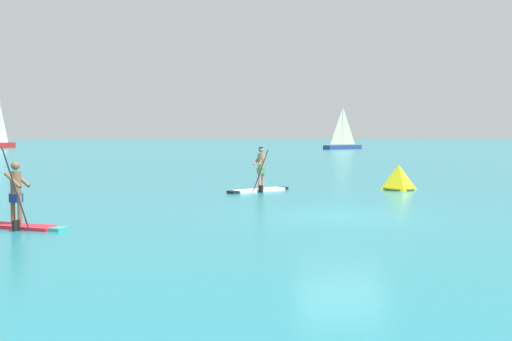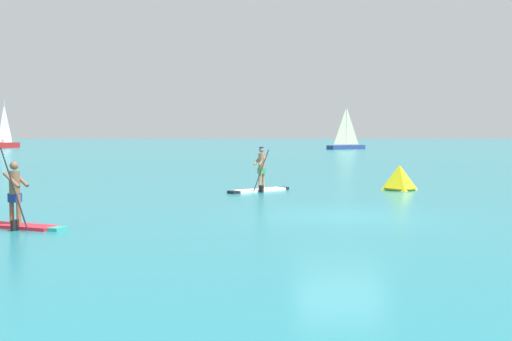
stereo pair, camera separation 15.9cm
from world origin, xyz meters
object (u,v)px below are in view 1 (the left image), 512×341
paddleboarder_near_left (15,212)px  paddleboarder_mid_center (259,181)px  race_marker_buoy (399,179)px  sailboat_right_horizon (343,143)px  sailboat_left_horizon (1,142)px

paddleboarder_near_left → paddleboarder_mid_center: 11.35m
paddleboarder_mid_center → race_marker_buoy: size_ratio=1.95×
paddleboarder_mid_center → race_marker_buoy: (5.81, 0.33, 0.03)m
paddleboarder_mid_center → sailboat_right_horizon: sailboat_right_horizon is taller
sailboat_right_horizon → sailboat_left_horizon: bearing=-42.9°
race_marker_buoy → sailboat_right_horizon: (10.94, 62.61, 0.46)m
paddleboarder_near_left → paddleboarder_mid_center: bearing=78.7°
paddleboarder_near_left → race_marker_buoy: 15.73m
paddleboarder_mid_center → paddleboarder_near_left: bearing=16.9°
paddleboarder_mid_center → race_marker_buoy: 5.82m
race_marker_buoy → sailboat_left_horizon: size_ratio=0.18×
paddleboarder_mid_center → sailboat_right_horizon: 65.13m
paddleboarder_near_left → sailboat_left_horizon: size_ratio=0.40×
race_marker_buoy → sailboat_left_horizon: sailboat_left_horizon is taller
race_marker_buoy → paddleboarder_mid_center: bearing=-176.8°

